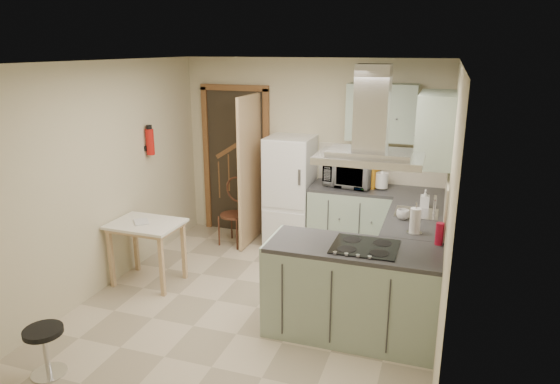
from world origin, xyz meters
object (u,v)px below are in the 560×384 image
(extractor_hood, at_px, (369,158))
(microwave, at_px, (350,173))
(bentwood_chair, at_px, (234,215))
(drop_leaf_table, at_px, (148,253))
(fridge, at_px, (290,192))
(stool, at_px, (46,351))
(peninsula, at_px, (352,291))

(extractor_hood, relative_size, microwave, 1.49)
(extractor_hood, xyz_separation_m, microwave, (-0.53, 2.00, -0.65))
(extractor_hood, height_order, bentwood_chair, extractor_hood)
(extractor_hood, relative_size, drop_leaf_table, 1.15)
(fridge, bearing_deg, drop_leaf_table, -125.94)
(fridge, height_order, extractor_hood, extractor_hood)
(fridge, bearing_deg, stool, -107.34)
(extractor_hood, height_order, stool, extractor_hood)
(stool, height_order, microwave, microwave)
(drop_leaf_table, height_order, stool, drop_leaf_table)
(drop_leaf_table, bearing_deg, extractor_hood, -6.49)
(extractor_hood, bearing_deg, microwave, 104.85)
(peninsula, bearing_deg, fridge, 121.74)
(bentwood_chair, height_order, stool, bentwood_chair)
(drop_leaf_table, bearing_deg, microwave, 41.05)
(extractor_hood, distance_m, drop_leaf_table, 2.88)
(fridge, xyz_separation_m, microwave, (0.80, 0.02, 0.32))
(fridge, xyz_separation_m, stool, (-1.06, -3.38, -0.54))
(extractor_hood, bearing_deg, peninsula, 180.00)
(peninsula, distance_m, microwave, 2.13)
(peninsula, bearing_deg, extractor_hood, 0.00)
(bentwood_chair, bearing_deg, extractor_hood, -28.75)
(extractor_hood, height_order, drop_leaf_table, extractor_hood)
(peninsula, height_order, extractor_hood, extractor_hood)
(bentwood_chair, bearing_deg, peninsula, -30.16)
(peninsula, distance_m, bentwood_chair, 2.61)
(peninsula, relative_size, drop_leaf_table, 1.98)
(fridge, relative_size, peninsula, 0.97)
(bentwood_chair, relative_size, microwave, 1.39)
(bentwood_chair, bearing_deg, fridge, 30.36)
(stool, xyz_separation_m, microwave, (1.85, 3.40, 0.85))
(peninsula, bearing_deg, drop_leaf_table, 172.01)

